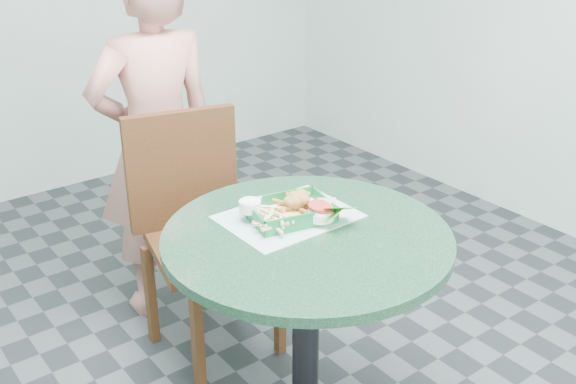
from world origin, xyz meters
TOP-DOWN VIEW (x-y plane):
  - cafe_table at (0.00, 0.00)m, footprint 0.84×0.84m
  - dining_chair at (0.03, 0.68)m, footprint 0.42×0.42m
  - diner_person at (0.04, 1.00)m, footprint 0.55×0.38m
  - placemat at (0.02, 0.11)m, footprint 0.39×0.29m
  - food_basket at (0.02, 0.10)m, footprint 0.24×0.17m
  - crab_sandwich at (0.04, 0.10)m, footprint 0.12×0.12m
  - fries_pile at (-0.06, 0.07)m, footprint 0.12×0.13m
  - sauce_ramekin at (-0.10, 0.14)m, footprint 0.06×0.06m
  - garnish_cup at (0.09, 0.03)m, footprint 0.12×0.11m

SIDE VIEW (x-z plane):
  - dining_chair at x=0.03m, z-range 0.07..1.00m
  - cafe_table at x=0.00m, z-range 0.21..0.96m
  - diner_person at x=0.04m, z-range 0.00..1.46m
  - placemat at x=0.02m, z-range 0.75..0.75m
  - food_basket at x=0.02m, z-range 0.74..0.79m
  - fries_pile at x=-0.06m, z-range 0.77..0.81m
  - garnish_cup at x=0.09m, z-range 0.77..0.81m
  - crab_sandwich at x=0.04m, z-range 0.76..0.84m
  - sauce_ramekin at x=-0.10m, z-range 0.78..0.82m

